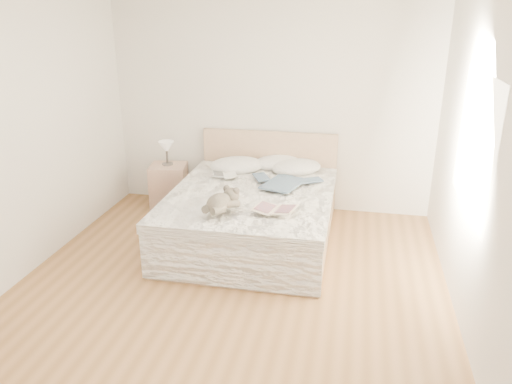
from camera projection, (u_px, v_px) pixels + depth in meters
floor at (226, 295)px, 4.54m from camera, size 4.00×4.50×0.00m
wall_back at (271, 102)px, 6.13m from camera, size 4.00×0.02×2.70m
wall_front at (76, 304)px, 2.00m from camera, size 4.00×0.02×2.70m
wall_left at (6, 140)px, 4.44m from camera, size 0.02×4.50×2.70m
wall_right at (483, 167)px, 3.69m from camera, size 0.02×4.50×2.70m
window at (476, 144)px, 3.93m from camera, size 0.02×1.30×1.10m
bed at (253, 214)px, 5.53m from camera, size 1.72×2.14×1.00m
nightstand at (169, 186)px, 6.45m from camera, size 0.51×0.47×0.56m
table_lamp at (166, 148)px, 6.30m from camera, size 0.22×0.22×0.30m
pillow_left at (237, 165)px, 6.08m from camera, size 0.80×0.70×0.20m
pillow_middle at (278, 163)px, 6.17m from camera, size 0.70×0.58×0.18m
pillow_right at (296, 167)px, 6.01m from camera, size 0.75×0.70×0.19m
blouse at (283, 183)px, 5.50m from camera, size 0.71×0.73×0.02m
photo_book at (224, 175)px, 5.76m from camera, size 0.35×0.29×0.02m
childrens_book at (275, 210)px, 4.80m from camera, size 0.45×0.35×0.03m
teddy_bear at (219, 209)px, 4.75m from camera, size 0.38×0.44×0.20m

